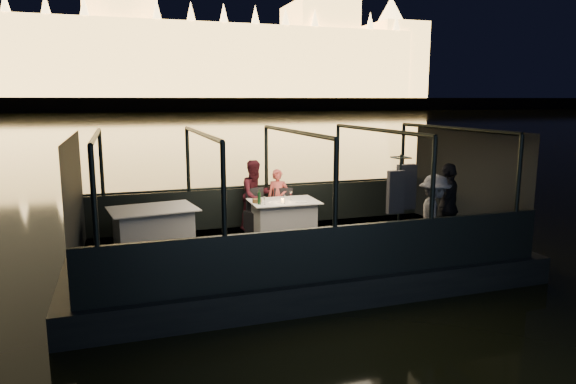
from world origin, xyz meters
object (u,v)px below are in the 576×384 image
object	(u,v)px
chair_port_right	(286,210)
person_woman_coral	(278,195)
chair_port_left	(257,212)
dining_table_central	(284,218)
passenger_stripe	(434,214)
passenger_dark	(447,208)
dining_table_aft	(154,232)
person_man_maroon	(255,197)
wine_bottle	(259,197)
coat_stand	(399,213)

from	to	relation	value
chair_port_right	person_woman_coral	bearing A→B (deg)	128.62
chair_port_left	dining_table_central	bearing A→B (deg)	-63.74
person_woman_coral	passenger_stripe	world-z (taller)	passenger_stripe
chair_port_left	passenger_dark	size ratio (longest dim) A/B	0.55
dining_table_aft	person_man_maroon	size ratio (longest dim) A/B	1.02
passenger_stripe	chair_port_left	bearing A→B (deg)	64.32
chair_port_right	person_woman_coral	xyz separation A→B (m)	(-0.11, 0.27, 0.30)
person_woman_coral	person_man_maroon	distance (m)	0.53
chair_port_left	person_man_maroon	xyz separation A→B (m)	(0.03, 0.27, 0.30)
chair_port_left	chair_port_right	distance (m)	0.67
chair_port_right	wine_bottle	distance (m)	1.13
passenger_dark	wine_bottle	world-z (taller)	passenger_dark
dining_table_aft	person_man_maroon	world-z (taller)	person_man_maroon
chair_port_left	chair_port_right	world-z (taller)	chair_port_left
coat_stand	passenger_stripe	size ratio (longest dim) A/B	1.24
dining_table_aft	person_woman_coral	world-z (taller)	person_woman_coral
dining_table_aft	coat_stand	xyz separation A→B (m)	(4.16, -2.06, 0.51)
chair_port_right	passenger_stripe	world-z (taller)	passenger_stripe
person_man_maroon	wine_bottle	bearing A→B (deg)	-118.23
chair_port_right	passenger_dark	size ratio (longest dim) A/B	0.53
passenger_stripe	wine_bottle	bearing A→B (deg)	73.00
chair_port_left	coat_stand	size ratio (longest dim) A/B	0.49
dining_table_central	chair_port_left	xyz separation A→B (m)	(-0.47, 0.45, 0.06)
chair_port_right	person_man_maroon	world-z (taller)	person_man_maroon
person_man_maroon	chair_port_left	bearing A→B (deg)	-115.49
chair_port_left	passenger_stripe	bearing A→B (deg)	-68.05
passenger_stripe	wine_bottle	world-z (taller)	passenger_stripe
person_woman_coral	person_man_maroon	world-z (taller)	person_man_maroon
dining_table_central	passenger_stripe	world-z (taller)	passenger_stripe
passenger_dark	dining_table_central	bearing A→B (deg)	-84.03
chair_port_left	wine_bottle	size ratio (longest dim) A/B	3.02
coat_stand	wine_bottle	xyz separation A→B (m)	(-2.01, 2.17, 0.02)
chair_port_right	passenger_stripe	distance (m)	3.48
coat_stand	person_woman_coral	size ratio (longest dim) A/B	1.45
chair_port_left	chair_port_right	xyz separation A→B (m)	(0.67, -0.00, 0.00)
dining_table_aft	person_woman_coral	xyz separation A→B (m)	(2.84, 1.03, 0.36)
chair_port_left	chair_port_right	bearing A→B (deg)	-20.24
coat_stand	passenger_stripe	xyz separation A→B (m)	(0.71, -0.06, -0.05)
person_woman_coral	wine_bottle	bearing A→B (deg)	-107.81
dining_table_central	passenger_dark	xyz separation A→B (m)	(2.65, -2.07, 0.47)
chair_port_right	person_man_maroon	xyz separation A→B (m)	(-0.64, 0.27, 0.30)
person_man_maroon	chair_port_right	bearing A→B (deg)	-41.27
person_woman_coral	person_man_maroon	size ratio (longest dim) A/B	0.85
chair_port_right	person_man_maroon	size ratio (longest dim) A/B	0.58
coat_stand	wine_bottle	distance (m)	2.96
dining_table_central	chair_port_right	bearing A→B (deg)	66.28
chair_port_left	passenger_stripe	world-z (taller)	passenger_stripe
person_woman_coral	passenger_dark	size ratio (longest dim) A/B	0.78
chair_port_right	coat_stand	world-z (taller)	coat_stand
dining_table_central	person_woman_coral	xyz separation A→B (m)	(0.09, 0.72, 0.36)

